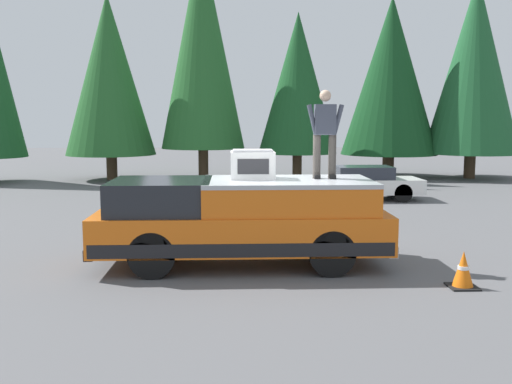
# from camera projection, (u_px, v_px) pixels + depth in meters

# --- Properties ---
(ground_plane) EXTENTS (90.00, 90.00, 0.00)m
(ground_plane) POSITION_uv_depth(u_px,v_px,m) (268.00, 261.00, 11.41)
(ground_plane) COLOR #565659
(pickup_truck) EXTENTS (2.01, 5.54, 1.65)m
(pickup_truck) POSITION_uv_depth(u_px,v_px,m) (242.00, 220.00, 11.03)
(pickup_truck) COLOR orange
(pickup_truck) RESTS_ON ground
(compressor_unit) EXTENTS (0.65, 0.84, 0.56)m
(compressor_unit) POSITION_uv_depth(u_px,v_px,m) (253.00, 164.00, 11.10)
(compressor_unit) COLOR white
(compressor_unit) RESTS_ON pickup_truck
(person_on_truck_bed) EXTENTS (0.29, 0.72, 1.69)m
(person_on_truck_bed) POSITION_uv_depth(u_px,v_px,m) (325.00, 132.00, 11.07)
(person_on_truck_bed) COLOR #423D38
(person_on_truck_bed) RESTS_ON pickup_truck
(parked_car_white) EXTENTS (1.64, 4.10, 1.16)m
(parked_car_white) POSITION_uv_depth(u_px,v_px,m) (361.00, 183.00, 20.02)
(parked_car_white) COLOR white
(parked_car_white) RESTS_ON ground
(traffic_cone) EXTENTS (0.47, 0.47, 0.62)m
(traffic_cone) POSITION_uv_depth(u_px,v_px,m) (463.00, 271.00, 9.60)
(traffic_cone) COLOR black
(traffic_cone) RESTS_ON ground
(conifer_far_left) EXTENTS (4.30, 4.30, 9.24)m
(conifer_far_left) POSITION_uv_depth(u_px,v_px,m) (474.00, 66.00, 26.60)
(conifer_far_left) COLOR #4C3826
(conifer_far_left) RESTS_ON ground
(conifer_left) EXTENTS (4.57, 4.57, 8.47)m
(conifer_left) POSITION_uv_depth(u_px,v_px,m) (391.00, 76.00, 27.29)
(conifer_left) COLOR #4C3826
(conifer_left) RESTS_ON ground
(conifer_center_left) EXTENTS (3.57, 3.57, 7.51)m
(conifer_center_left) POSITION_uv_depth(u_px,v_px,m) (298.00, 84.00, 26.00)
(conifer_center_left) COLOR #4C3826
(conifer_center_left) RESTS_ON ground
(conifer_center_right) EXTENTS (3.80, 3.80, 10.84)m
(conifer_center_right) POSITION_uv_depth(u_px,v_px,m) (202.00, 44.00, 26.01)
(conifer_center_right) COLOR #4C3826
(conifer_center_right) RESTS_ON ground
(conifer_right) EXTENTS (4.07, 4.07, 8.36)m
(conifer_right) POSITION_uv_depth(u_px,v_px,m) (109.00, 75.00, 26.08)
(conifer_right) COLOR #4C3826
(conifer_right) RESTS_ON ground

